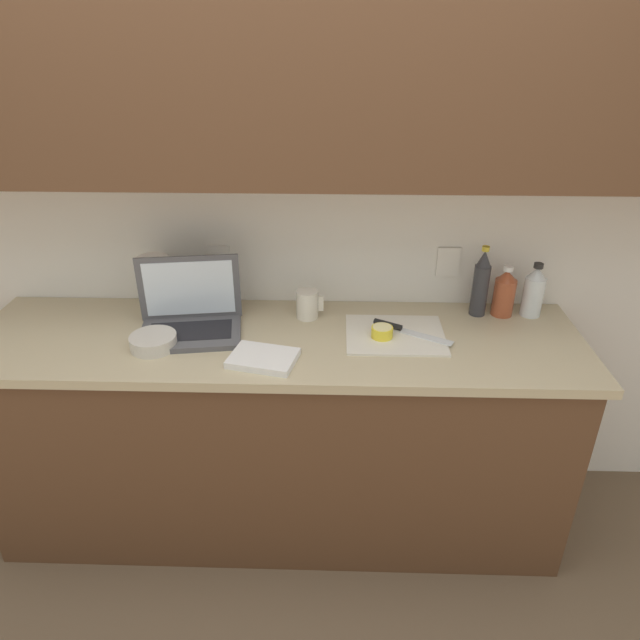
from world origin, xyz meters
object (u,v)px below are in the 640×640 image
lemon_half_cut (382,332)px  paper_towel_roll (156,284)px  bowl_white (153,342)px  bottle_water_clear (534,292)px  bottle_green_soda (481,284)px  cutting_board (395,335)px  laptop (190,315)px  measuring_cup (308,304)px  knife (399,328)px  bottle_oil_tall (504,293)px

lemon_half_cut → paper_towel_roll: (-0.88, 0.21, 0.08)m
bowl_white → paper_towel_roll: size_ratio=0.74×
bottle_water_clear → paper_towel_roll: 1.47m
bottle_green_soda → paper_towel_roll: (-1.26, 0.00, -0.02)m
cutting_board → bowl_white: 0.87m
laptop → cutting_board: 0.76m
bottle_water_clear → measuring_cup: (-0.87, -0.05, -0.04)m
knife → lemon_half_cut: (-0.07, -0.05, 0.01)m
bowl_white → paper_towel_roll: 0.32m
lemon_half_cut → bottle_green_soda: bearing=28.4°
bottle_green_soda → bottle_water_clear: bearing=0.0°
measuring_cup → laptop: bearing=-164.5°
bottle_oil_tall → bottle_water_clear: (0.11, 0.00, 0.01)m
cutting_board → bottle_green_soda: size_ratio=1.27×
cutting_board → lemon_half_cut: 0.06m
laptop → knife: laptop is taller
laptop → bottle_oil_tall: size_ratio=1.98×
cutting_board → knife: bearing=63.0°
knife → bottle_oil_tall: bottle_oil_tall is taller
knife → bottle_oil_tall: bearing=49.9°
bottle_oil_tall → measuring_cup: bottle_oil_tall is taller
laptop → measuring_cup: size_ratio=3.63×
laptop → bowl_white: 0.17m
measuring_cup → bowl_white: (-0.53, -0.25, -0.03)m
bottle_oil_tall → bowl_white: (-1.29, -0.30, -0.07)m
lemon_half_cut → bowl_white: (-0.81, -0.09, -0.00)m
cutting_board → bowl_white: bowl_white is taller
lemon_half_cut → bottle_green_soda: 0.45m
paper_towel_roll → bowl_white: bearing=-77.4°
cutting_board → lemon_half_cut: (-0.05, -0.02, 0.02)m
laptop → paper_towel_roll: size_ratio=1.81×
bottle_green_soda → bottle_oil_tall: size_ratio=1.39×
laptop → lemon_half_cut: bearing=-11.8°
bottle_oil_tall → paper_towel_roll: paper_towel_roll is taller
knife → paper_towel_roll: size_ratio=1.27×
bottle_oil_tall → measuring_cup: 0.76m
lemon_half_cut → cutting_board: bearing=24.3°
bowl_white → paper_towel_roll: bearing=102.6°
laptop → bottle_water_clear: 1.31m
cutting_board → bottle_water_clear: 0.58m
laptop → cutting_board: (0.76, -0.02, -0.06)m
knife → paper_towel_roll: (-0.94, 0.16, 0.09)m
cutting_board → measuring_cup: size_ratio=3.23×
knife → measuring_cup: 0.36m
measuring_cup → paper_towel_roll: 0.60m
knife → bottle_water_clear: bearing=45.8°
bottle_oil_tall → bowl_white: size_ratio=1.24×
knife → bottle_water_clear: bottle_water_clear is taller
cutting_board → bottle_oil_tall: (0.43, 0.19, 0.09)m
paper_towel_roll → cutting_board: bearing=-11.5°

